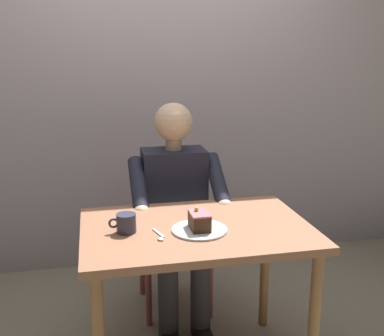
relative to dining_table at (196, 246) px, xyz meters
name	(u,v)px	position (x,y,z in m)	size (l,w,h in m)	color
cafe_rear_panel	(154,56)	(0.00, -1.35, 0.84)	(6.40, 0.12, 3.00)	#AB9BA5
dining_table	(196,246)	(0.00, 0.00, 0.00)	(1.05, 0.72, 0.76)	#8F5C41
chair	(172,226)	(0.00, -0.69, -0.16)	(0.42, 0.42, 0.90)	#9F4A4D
seated_person	(176,209)	(0.00, -0.52, 0.00)	(0.53, 0.58, 1.26)	#1F202F
dessert_plate	(200,230)	(0.00, 0.06, 0.10)	(0.25, 0.25, 0.01)	white
cake_slice	(200,220)	(0.00, 0.06, 0.15)	(0.08, 0.13, 0.10)	#442817
coffee_cup	(126,223)	(0.32, 0.01, 0.14)	(0.12, 0.09, 0.08)	#323346
dessert_spoon	(160,236)	(0.18, 0.09, 0.10)	(0.04, 0.14, 0.01)	silver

